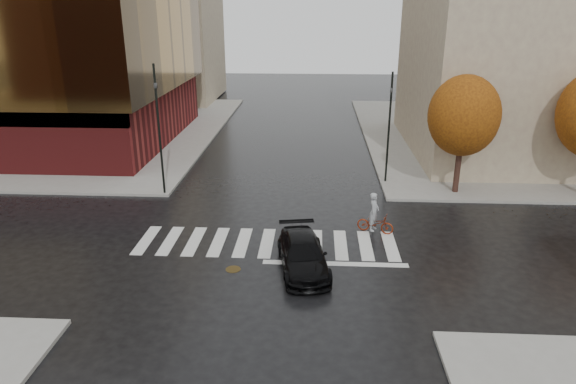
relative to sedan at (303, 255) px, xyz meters
name	(u,v)px	position (x,y,z in m)	size (l,w,h in m)	color
ground	(266,248)	(-1.67, 1.80, -0.64)	(120.00, 120.00, 0.00)	black
sidewalk_nw	(42,130)	(-22.67, 22.80, -0.57)	(30.00, 30.00, 0.15)	gray
sidewalk_ne	(551,137)	(19.33, 22.80, -0.57)	(30.00, 30.00, 0.15)	gray
crosswalk	(267,243)	(-1.67, 2.30, -0.64)	(12.00, 3.00, 0.01)	silver
building_ne_tan	(540,19)	(15.33, 18.80, 8.51)	(16.00, 16.00, 18.00)	gray
building_nw_far	(148,3)	(-17.67, 38.80, 9.51)	(14.00, 12.00, 20.00)	gray
tree_ne_a	(464,116)	(8.33, 9.20, 3.81)	(3.80, 3.80, 6.50)	black
sedan	(303,255)	(0.00, 0.00, 0.00)	(1.81, 4.44, 1.29)	black
cyclist	(375,219)	(3.25, 3.74, 0.02)	(1.82, 1.15, 1.96)	maroon
traffic_light_nw	(158,122)	(-7.97, 8.10, 3.50)	(0.21, 0.19, 7.07)	black
traffic_light_ne	(389,122)	(4.63, 10.80, 3.07)	(0.19, 0.20, 6.41)	black
fire_hydrant	(123,165)	(-11.67, 11.80, -0.05)	(0.28, 0.28, 0.80)	#D2950C
manhole	(233,269)	(-2.81, -0.20, -0.64)	(0.62, 0.62, 0.01)	#4D3C1B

